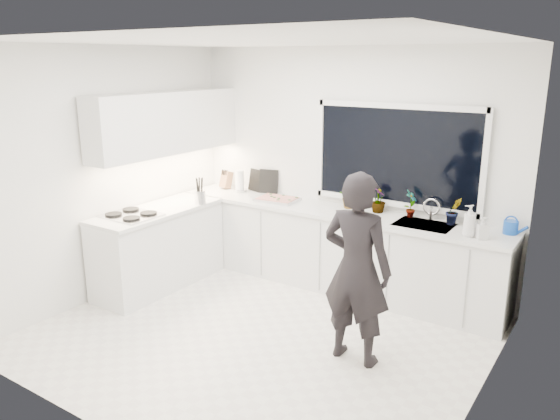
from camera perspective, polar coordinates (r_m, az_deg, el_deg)
The scene contains 25 objects.
floor at distance 5.37m, azimuth -2.20°, elevation -13.03°, with size 4.00×3.50×0.02m, color beige.
wall_back at distance 6.35m, azimuth 7.03°, elevation 4.43°, with size 4.00×0.02×2.70m, color white.
wall_left at distance 6.24m, azimuth -17.51°, elevation 3.65°, with size 0.02×3.50×2.70m, color white.
wall_right at distance 4.07m, azimuth 21.21°, elevation -2.76°, with size 0.02×3.50×2.70m, color white.
ceiling at distance 4.72m, azimuth -2.56°, elevation 17.38°, with size 4.00×3.50×0.02m, color white.
window at distance 6.04m, azimuth 12.05°, elevation 5.58°, with size 1.80×0.02×1.00m, color black.
base_cabinets_back at distance 6.32m, azimuth 5.49°, elevation -4.13°, with size 3.92×0.58×0.88m, color white.
base_cabinets_left at distance 6.45m, azimuth -12.54°, elevation -4.02°, with size 0.58×1.60×0.88m, color white.
countertop_back at distance 6.17m, azimuth 5.55°, elevation -0.13°, with size 3.94×0.62×0.04m, color silver.
countertop_left at distance 6.32m, azimuth -12.78°, elevation -0.08°, with size 0.62×1.60×0.04m, color silver.
upper_cabinets at distance 6.46m, azimuth -11.77°, elevation 8.91°, with size 0.34×2.10×0.70m, color white.
sink at distance 5.79m, azimuth 14.78°, elevation -1.94°, with size 0.58×0.42×0.14m, color silver.
faucet at distance 5.93m, azimuth 15.52°, elevation 0.03°, with size 0.03×0.03×0.22m, color silver.
stovetop at distance 6.10m, azimuth -15.29°, elevation -0.47°, with size 0.56×0.48×0.03m, color black.
person at distance 4.67m, azimuth 8.01°, elevation -6.13°, with size 0.61×0.40×1.69m, color black.
pizza_tray at distance 6.51m, azimuth -0.28°, elevation 1.09°, with size 0.48×0.36×0.03m, color silver.
pizza at distance 6.51m, azimuth -0.28°, elevation 1.24°, with size 0.44×0.31×0.01m, color red.
watering_can at distance 5.72m, azimuth 22.96°, elevation -1.68°, with size 0.14×0.14×0.13m, color #1246AE.
paper_towel_roll at distance 6.97m, azimuth -4.25°, elevation 2.98°, with size 0.11×0.11×0.26m, color white.
knife_block at distance 7.16m, azimuth -5.63°, elevation 3.12°, with size 0.13×0.10×0.22m, color #997A47.
utensil_crock at distance 6.43m, azimuth -8.35°, elevation 1.33°, with size 0.13×0.13×0.16m, color silver.
picture_frame_large at distance 7.00m, azimuth -2.64°, elevation 3.14°, with size 0.22×0.02×0.28m, color black.
picture_frame_small at distance 6.87m, azimuth -1.21°, elevation 3.01°, with size 0.25×0.02×0.30m, color black.
herb_plants at distance 6.06m, azimuth 10.68°, elevation 0.96°, with size 1.39×0.26×0.30m.
soap_bottles at distance 5.46m, azimuth 19.55°, elevation -1.29°, with size 0.27×0.17×0.31m.
Camera 1 is at (2.78, -3.81, 2.55)m, focal length 35.00 mm.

